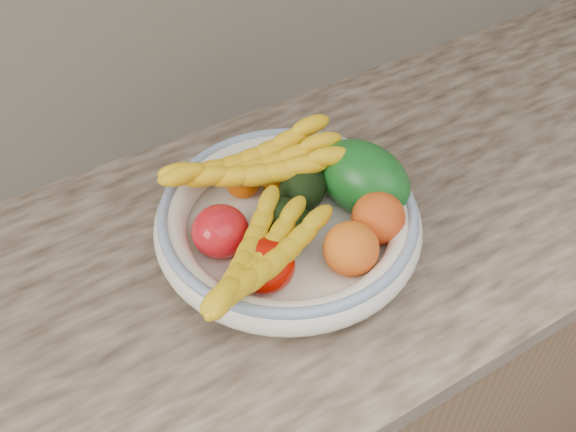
% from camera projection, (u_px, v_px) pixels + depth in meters
% --- Properties ---
extents(kitchen_counter, '(2.44, 0.66, 1.40)m').
position_uv_depth(kitchen_counter, '(282.00, 378.00, 1.30)').
color(kitchen_counter, brown).
rests_on(kitchen_counter, ground).
extents(fruit_bowl, '(0.39, 0.39, 0.08)m').
position_uv_depth(fruit_bowl, '(288.00, 221.00, 0.93)').
color(fruit_bowl, white).
rests_on(fruit_bowl, kitchen_counter).
extents(clementine_back_left, '(0.07, 0.07, 0.05)m').
position_uv_depth(clementine_back_left, '(243.00, 182.00, 0.99)').
color(clementine_back_left, '#EC5D04').
rests_on(clementine_back_left, fruit_bowl).
extents(clementine_back_right, '(0.07, 0.07, 0.05)m').
position_uv_depth(clementine_back_right, '(274.00, 173.00, 1.00)').
color(clementine_back_right, orange).
rests_on(clementine_back_right, fruit_bowl).
extents(tomato_left, '(0.10, 0.10, 0.07)m').
position_uv_depth(tomato_left, '(220.00, 231.00, 0.90)').
color(tomato_left, red).
rests_on(tomato_left, fruit_bowl).
extents(tomato_near_left, '(0.09, 0.09, 0.07)m').
position_uv_depth(tomato_near_left, '(265.00, 265.00, 0.86)').
color(tomato_near_left, '#B90B00').
rests_on(tomato_near_left, fruit_bowl).
extents(avocado_center, '(0.09, 0.11, 0.06)m').
position_uv_depth(avocado_center, '(285.00, 220.00, 0.91)').
color(avocado_center, black).
rests_on(avocado_center, fruit_bowl).
extents(avocado_right, '(0.12, 0.12, 0.07)m').
position_uv_depth(avocado_right, '(303.00, 185.00, 0.97)').
color(avocado_right, black).
rests_on(avocado_right, fruit_bowl).
extents(green_mango, '(0.17, 0.19, 0.14)m').
position_uv_depth(green_mango, '(363.00, 179.00, 0.96)').
color(green_mango, '#0E4D16').
rests_on(green_mango, fruit_bowl).
extents(peach_front, '(0.09, 0.09, 0.08)m').
position_uv_depth(peach_front, '(351.00, 249.00, 0.87)').
color(peach_front, orange).
rests_on(peach_front, fruit_bowl).
extents(peach_right, '(0.09, 0.09, 0.08)m').
position_uv_depth(peach_right, '(378.00, 218.00, 0.91)').
color(peach_right, orange).
rests_on(peach_right, fruit_bowl).
extents(banana_bunch_back, '(0.31, 0.16, 0.08)m').
position_uv_depth(banana_bunch_back, '(253.00, 170.00, 0.95)').
color(banana_bunch_back, yellow).
rests_on(banana_bunch_back, fruit_bowl).
extents(banana_bunch_front, '(0.28, 0.23, 0.07)m').
position_uv_depth(banana_bunch_front, '(260.00, 261.00, 0.84)').
color(banana_bunch_front, yellow).
rests_on(banana_bunch_front, fruit_bowl).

